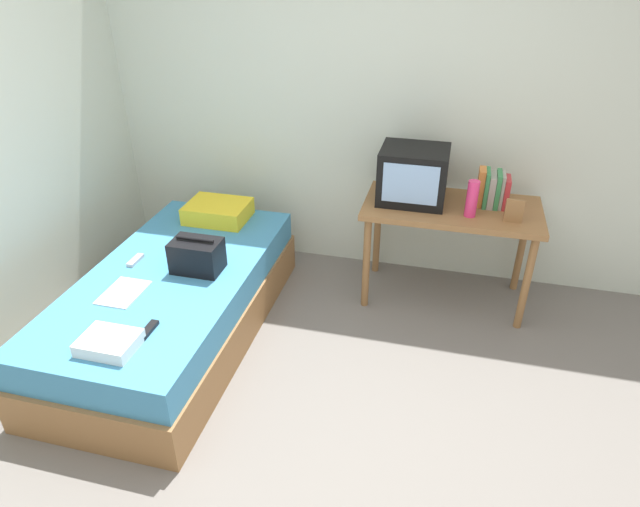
% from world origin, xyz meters
% --- Properties ---
extents(ground_plane, '(8.00, 8.00, 0.00)m').
position_xyz_m(ground_plane, '(0.00, 0.00, 0.00)').
color(ground_plane, slate).
extents(wall_back, '(5.20, 0.10, 2.60)m').
position_xyz_m(wall_back, '(0.00, 2.00, 1.30)').
color(wall_back, silver).
rests_on(wall_back, ground).
extents(bed, '(1.00, 2.00, 0.48)m').
position_xyz_m(bed, '(-1.02, 0.72, 0.24)').
color(bed, olive).
rests_on(bed, ground).
extents(desk, '(1.16, 0.60, 0.72)m').
position_xyz_m(desk, '(0.63, 1.58, 0.63)').
color(desk, olive).
rests_on(desk, ground).
extents(tv, '(0.44, 0.39, 0.36)m').
position_xyz_m(tv, '(0.35, 1.61, 0.90)').
color(tv, black).
rests_on(tv, desk).
extents(water_bottle, '(0.07, 0.07, 0.24)m').
position_xyz_m(water_bottle, '(0.74, 1.45, 0.84)').
color(water_bottle, '#E53372').
rests_on(water_bottle, desk).
extents(book_row, '(0.20, 0.17, 0.25)m').
position_xyz_m(book_row, '(0.87, 1.65, 0.84)').
color(book_row, '#CC7233').
rests_on(book_row, desk).
extents(picture_frame, '(0.11, 0.02, 0.15)m').
position_xyz_m(picture_frame, '(1.00, 1.43, 0.80)').
color(picture_frame, olive).
rests_on(picture_frame, desk).
extents(pillow, '(0.44, 0.34, 0.12)m').
position_xyz_m(pillow, '(-1.02, 1.47, 0.54)').
color(pillow, yellow).
rests_on(pillow, bed).
extents(handbag, '(0.30, 0.20, 0.22)m').
position_xyz_m(handbag, '(-0.85, 0.78, 0.58)').
color(handbag, black).
rests_on(handbag, bed).
extents(magazine, '(0.21, 0.29, 0.01)m').
position_xyz_m(magazine, '(-1.16, 0.44, 0.48)').
color(magazine, white).
rests_on(magazine, bed).
extents(remote_dark, '(0.04, 0.16, 0.02)m').
position_xyz_m(remote_dark, '(-0.84, 0.15, 0.49)').
color(remote_dark, black).
rests_on(remote_dark, bed).
extents(remote_silver, '(0.04, 0.14, 0.02)m').
position_xyz_m(remote_silver, '(-1.28, 0.77, 0.49)').
color(remote_silver, '#B7B7BC').
rests_on(remote_silver, bed).
extents(folded_towel, '(0.28, 0.22, 0.07)m').
position_xyz_m(folded_towel, '(-0.96, -0.02, 0.51)').
color(folded_towel, white).
rests_on(folded_towel, bed).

